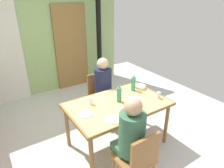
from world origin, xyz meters
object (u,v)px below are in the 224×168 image
Objects in this scene: chair_far_diner at (100,94)px; water_bottle_green_far at (133,83)px; dining_table at (118,107)px; person_near_diner at (131,132)px; chair_near_diner at (138,159)px; serving_bowl_center at (140,87)px; person_far_diner at (104,82)px; water_bottle_green_near at (119,94)px.

chair_far_diner is 3.26× the size of water_bottle_green_far.
dining_table is 0.74m from person_near_diner.
chair_near_diner is 1.00× the size of chair_far_diner.
water_bottle_green_far is 0.18m from serving_bowl_center.
person_near_diner is 1.16m from water_bottle_green_far.
person_far_diner is 0.64m from serving_bowl_center.
serving_bowl_center is (0.89, 1.01, 0.27)m from chair_near_diner.
dining_table is 0.54m from water_bottle_green_far.
water_bottle_green_far is at bearing 115.56° from chair_far_diner.
dining_table is 5.61× the size of water_bottle_green_near.
dining_table is at bearing 66.86° from person_near_diner.
chair_near_diner is 3.26× the size of water_bottle_green_far.
person_far_diner reaches higher than dining_table.
person_near_diner reaches higher than chair_near_diner.
person_near_diner reaches higher than chair_far_diner.
chair_far_diner is 3.36× the size of water_bottle_green_near.
person_near_diner reaches higher than dining_table.
chair_near_diner is 1.37m from serving_bowl_center.
water_bottle_green_far is (0.45, 0.21, 0.20)m from dining_table.
person_near_diner and person_far_diner have the same top height.
water_bottle_green_near is (-0.12, -0.77, 0.36)m from chair_far_diner.
person_near_diner is at bearing 90.00° from chair_near_diner.
chair_near_diner is 0.98m from water_bottle_green_near.
serving_bowl_center is (0.56, 0.16, -0.09)m from water_bottle_green_near.
dining_table is at bearing -155.19° from water_bottle_green_far.
chair_near_diner is 1.13× the size of person_near_diner.
water_bottle_green_far is (0.74, 1.02, 0.37)m from chair_near_diner.
chair_far_diner is 1.58m from person_near_diner.
chair_far_diner is (0.17, 0.81, -0.17)m from dining_table.
water_bottle_green_near is (0.33, 0.84, 0.36)m from chair_near_diner.
chair_near_diner is at bearing 72.90° from person_far_diner.
chair_near_diner is 1.68m from chair_far_diner.
chair_near_diner is 1.13× the size of person_far_diner.
water_bottle_green_near is 0.59m from serving_bowl_center.
serving_bowl_center is at bearing 132.34° from person_far_diner.
person_far_diner is at bearing 79.18° from water_bottle_green_near.
dining_table is 8.53× the size of serving_bowl_center.
water_bottle_green_near is at bearing 81.05° from chair_far_diner.
water_bottle_green_far reaches higher than serving_bowl_center.
water_bottle_green_near is at bearing -163.68° from serving_bowl_center.
chair_far_diner is at bearing -90.00° from person_far_diner.
water_bottle_green_near is at bearing 64.73° from person_near_diner.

